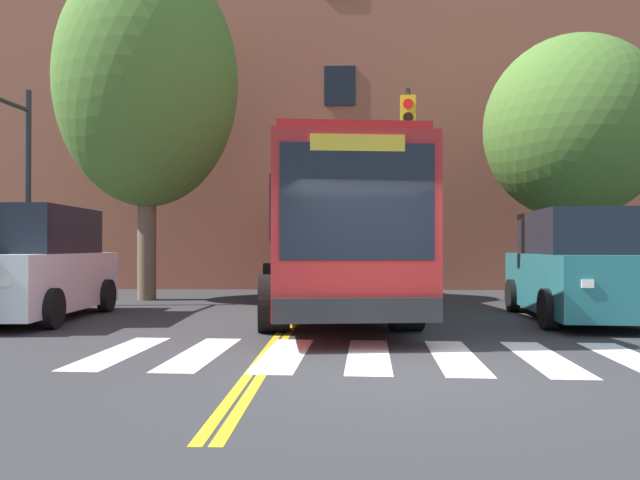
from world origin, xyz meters
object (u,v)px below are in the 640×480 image
city_bus (323,233)px  car_red_behind_bus (359,265)px  street_tree_curbside_large (573,129)px  car_white_near_lane (35,266)px  traffic_light_overhead (406,163)px  car_teal_far_lane (576,268)px  street_tree_curbside_small (147,82)px

city_bus → car_red_behind_bus: 9.15m
street_tree_curbside_large → city_bus: bearing=-159.5°
car_white_near_lane → car_red_behind_bus: (7.05, 11.18, -0.29)m
car_white_near_lane → traffic_light_overhead: size_ratio=0.92×
car_red_behind_bus → city_bus: bearing=-96.9°
traffic_light_overhead → street_tree_curbside_large: bearing=19.1°
traffic_light_overhead → street_tree_curbside_large: 5.20m
city_bus → traffic_light_overhead: bearing=23.5°
city_bus → car_white_near_lane: (-5.95, -2.15, -0.75)m
car_teal_far_lane → traffic_light_overhead: bearing=139.7°
car_red_behind_bus → street_tree_curbside_small: bearing=-134.3°
traffic_light_overhead → city_bus: bearing=-156.5°
street_tree_curbside_large → street_tree_curbside_small: size_ratio=0.75×
city_bus → street_tree_curbside_large: size_ratio=1.66×
city_bus → car_teal_far_lane: bearing=-19.1°
car_white_near_lane → traffic_light_overhead: (8.03, 3.06, 2.53)m
traffic_light_overhead → car_teal_far_lane: bearing=-40.3°
city_bus → street_tree_curbside_large: 7.90m
car_white_near_lane → street_tree_curbside_large: 14.15m
car_red_behind_bus → street_tree_curbside_small: size_ratio=0.44×
car_teal_far_lane → street_tree_curbside_large: (1.56, 4.40, 3.71)m
car_red_behind_bus → car_white_near_lane: bearing=-122.2°
car_red_behind_bus → street_tree_curbside_large: 9.53m
city_bus → street_tree_curbside_small: size_ratio=1.24×
city_bus → street_tree_curbside_small: bearing=152.6°
car_white_near_lane → street_tree_curbside_large: bearing=20.2°
street_tree_curbside_small → car_teal_far_lane: bearing=-23.3°
car_teal_far_lane → traffic_light_overhead: size_ratio=0.98×
car_red_behind_bus → street_tree_curbside_large: (5.78, -6.46, 3.97)m
car_white_near_lane → street_tree_curbside_large: size_ratio=0.67×
car_white_near_lane → street_tree_curbside_small: 7.09m
car_teal_far_lane → car_red_behind_bus: size_ratio=1.20×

